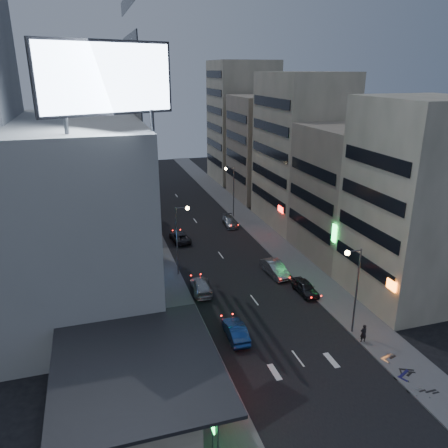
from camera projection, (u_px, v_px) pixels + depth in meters
name	position (u px, v px, depth m)	size (l,w,h in m)	color
ground	(322.00, 391.00, 32.00)	(180.00, 180.00, 0.00)	black
sidewalk_left	(153.00, 250.00, 56.80)	(4.00, 120.00, 0.12)	#4C4C4F
sidewalk_right	(267.00, 237.00, 61.22)	(4.00, 120.00, 0.12)	#4C4C4F
food_court	(125.00, 389.00, 29.30)	(11.00, 13.00, 3.88)	beige
white_building	(71.00, 214.00, 42.32)	(14.00, 24.00, 18.00)	#AAAAA6
shophouse_near	(414.00, 204.00, 42.26)	(10.00, 11.00, 20.00)	beige
shophouse_mid	(351.00, 193.00, 53.43)	(11.00, 12.00, 16.00)	tan
shophouse_far	(301.00, 151.00, 64.00)	(10.00, 14.00, 22.00)	beige
far_left_a	(85.00, 157.00, 64.92)	(11.00, 10.00, 20.00)	#AAAAA6
far_left_b	(83.00, 158.00, 77.33)	(12.00, 10.00, 15.00)	gray
far_right_a	(265.00, 148.00, 78.32)	(11.00, 12.00, 18.00)	tan
far_right_b	(242.00, 122.00, 90.07)	(12.00, 12.00, 24.00)	beige
billboard	(107.00, 79.00, 30.15)	(9.52, 3.75, 6.20)	#595B60
street_lamp_right_near	(354.00, 279.00, 37.24)	(1.60, 0.44, 8.02)	#595B60
street_lamp_left	(180.00, 231.00, 48.40)	(1.60, 0.44, 8.02)	#595B60
street_lamp_right_far	(231.00, 185.00, 67.88)	(1.60, 0.44, 8.02)	#595B60
parked_car_right_near	(305.00, 287.00, 45.77)	(1.62, 4.04, 1.38)	#2A2B30
parked_car_right_mid	(275.00, 268.00, 49.89)	(1.67, 4.78, 1.58)	#A1A5A9
parked_car_left	(180.00, 237.00, 59.66)	(2.13, 4.63, 1.29)	#27262C
parked_car_right_far	(230.00, 221.00, 65.70)	(1.84, 4.52, 1.31)	gray
road_car_blue	(236.00, 331.00, 38.10)	(1.53, 4.37, 1.44)	navy
road_car_silver	(201.00, 286.00, 46.06)	(1.94, 4.78, 1.39)	#A6AAAE
person	(363.00, 333.00, 37.37)	(0.60, 0.39, 1.65)	black
scooter_black_a	(436.00, 383.00, 31.89)	(1.59, 0.53, 0.97)	black
scooter_silver_a	(423.00, 381.00, 32.09)	(1.59, 0.53, 0.97)	#AEAFB6
scooter_blue	(407.00, 363.00, 33.93)	(1.99, 0.66, 1.22)	navy
scooter_black_b	(415.00, 364.00, 33.95)	(1.68, 0.56, 1.03)	black
scooter_silver_b	(392.00, 347.00, 35.88)	(1.89, 0.63, 1.15)	#A8ABB0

